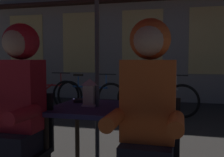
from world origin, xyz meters
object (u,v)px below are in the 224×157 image
at_px(bicycle_second, 90,96).
at_px(bicycle_third, 156,99).
at_px(chair_left, 22,144).
at_px(person_left_hooded, 16,99).
at_px(book, 85,100).
at_px(lantern, 90,92).
at_px(cafe_table, 97,118).
at_px(person_right_hooded, 148,104).
at_px(bicycle_nearest, 46,94).
at_px(chair_right, 149,156).

xyz_separation_m(bicycle_second, bicycle_third, (1.39, 0.04, 0.00)).
distance_m(chair_left, bicycle_second, 3.63).
relative_size(person_left_hooded, book, 7.00).
bearing_deg(bicycle_second, lantern, -70.31).
distance_m(cafe_table, bicycle_third, 3.24).
relative_size(person_right_hooded, bicycle_second, 0.84).
distance_m(person_right_hooded, bicycle_second, 4.01).
height_order(bicycle_nearest, book, bicycle_nearest).
distance_m(lantern, bicycle_second, 3.43).
xyz_separation_m(bicycle_nearest, book, (2.15, -3.18, 0.41)).
bearing_deg(book, cafe_table, -64.63).
bearing_deg(book, chair_left, -136.37).
bearing_deg(cafe_table, lantern, -169.96).
bearing_deg(bicycle_nearest, person_right_hooded, -53.43).
bearing_deg(book, person_left_hooded, -134.12).
bearing_deg(bicycle_nearest, lantern, -56.07).
xyz_separation_m(lantern, person_left_hooded, (-0.42, -0.41, -0.01)).
distance_m(bicycle_second, bicycle_third, 1.39).
bearing_deg(person_left_hooded, chair_left, 90.00).
height_order(person_left_hooded, bicycle_nearest, person_left_hooded).
distance_m(person_left_hooded, book, 0.69).
height_order(chair_right, bicycle_nearest, chair_right).
relative_size(person_right_hooded, bicycle_nearest, 0.83).
height_order(cafe_table, bicycle_nearest, bicycle_nearest).
relative_size(person_left_hooded, person_right_hooded, 1.00).
bearing_deg(person_left_hooded, bicycle_second, 101.36).
relative_size(cafe_table, chair_right, 0.85).
bearing_deg(person_left_hooded, bicycle_nearest, 116.06).
xyz_separation_m(cafe_table, chair_right, (0.48, -0.37, -0.15)).
distance_m(person_left_hooded, bicycle_second, 3.72).
bearing_deg(bicycle_second, person_left_hooded, -78.64).
distance_m(bicycle_nearest, book, 3.86).
bearing_deg(cafe_table, book, 133.59).
xyz_separation_m(chair_right, person_right_hooded, (0.00, -0.06, 0.36)).
bearing_deg(book, bicycle_nearest, 105.91).
height_order(person_left_hooded, bicycle_second, person_left_hooded).
distance_m(chair_right, person_left_hooded, 1.03).
distance_m(chair_left, book, 0.69).
distance_m(bicycle_second, book, 3.19).
relative_size(person_left_hooded, bicycle_nearest, 0.83).
height_order(lantern, bicycle_second, lantern).
height_order(cafe_table, bicycle_second, bicycle_second).
distance_m(bicycle_nearest, bicycle_third, 2.53).
distance_m(person_right_hooded, book, 0.91).
xyz_separation_m(cafe_table, bicycle_second, (-1.21, 3.18, -0.29)).
xyz_separation_m(bicycle_third, book, (-0.37, -3.03, 0.41)).
xyz_separation_m(person_left_hooded, bicycle_third, (0.67, 3.64, -0.50)).
bearing_deg(bicycle_nearest, bicycle_second, -9.29).
bearing_deg(person_right_hooded, chair_left, 176.61).
height_order(chair_left, chair_right, same).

